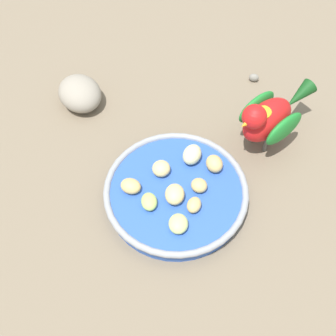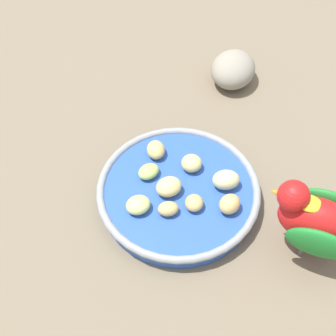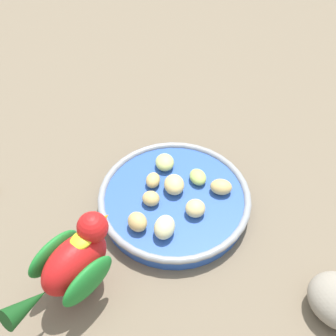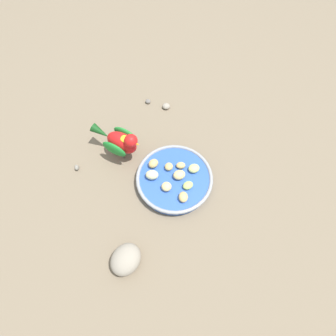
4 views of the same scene
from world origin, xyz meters
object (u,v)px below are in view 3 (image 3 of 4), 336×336
apple_piece_1 (221,187)px  apple_piece_2 (165,162)px  parrot (72,263)px  apple_piece_3 (151,199)px  apple_piece_0 (174,185)px  feeding_bowl (174,201)px  apple_piece_7 (165,227)px  apple_piece_8 (153,180)px  apple_piece_5 (195,208)px  apple_piece_4 (198,177)px  apple_piece_6 (135,221)px

apple_piece_1 → apple_piece_2: 0.10m
apple_piece_1 → parrot: 0.24m
apple_piece_3 → apple_piece_0: bearing=-113.2°
feeding_bowl → apple_piece_7: bearing=108.3°
apple_piece_8 → feeding_bowl: bearing=172.7°
apple_piece_1 → apple_piece_7: (0.03, 0.11, 0.00)m
apple_piece_5 → feeding_bowl: bearing=-13.9°
feeding_bowl → apple_piece_2: (0.04, -0.04, 0.02)m
feeding_bowl → apple_piece_1: apple_piece_1 is taller
apple_piece_2 → apple_piece_5: (-0.08, 0.05, 0.00)m
apple_piece_7 → apple_piece_8: apple_piece_7 is taller
apple_piece_4 → parrot: size_ratio=0.18×
apple_piece_6 → apple_piece_8: 0.08m
apple_piece_7 → apple_piece_5: bearing=-110.7°
apple_piece_2 → apple_piece_7: size_ratio=0.89×
feeding_bowl → apple_piece_3: (0.02, 0.03, 0.02)m
apple_piece_4 → apple_piece_7: 0.11m
apple_piece_8 → apple_piece_1: bearing=-156.9°
apple_piece_1 → parrot: (0.09, 0.23, 0.03)m
apple_piece_3 → apple_piece_7: apple_piece_7 is taller
apple_piece_2 → apple_piece_8: (-0.00, 0.04, -0.00)m
feeding_bowl → apple_piece_0: 0.02m
apple_piece_0 → apple_piece_5: 0.05m
apple_piece_5 → apple_piece_7: (0.02, 0.05, 0.00)m
apple_piece_0 → apple_piece_8: 0.03m
feeding_bowl → apple_piece_1: 0.07m
feeding_bowl → apple_piece_5: (-0.04, 0.01, 0.02)m
feeding_bowl → apple_piece_3: bearing=47.6°
apple_piece_0 → apple_piece_4: size_ratio=1.14×
apple_piece_4 → apple_piece_7: (-0.01, 0.11, 0.00)m
apple_piece_8 → apple_piece_3: bearing=117.5°
apple_piece_3 → apple_piece_4: 0.08m
apple_piece_0 → apple_piece_1: bearing=-151.4°
parrot → apple_piece_5: bearing=-15.9°
feeding_bowl → parrot: bearing=78.6°
feeding_bowl → apple_piece_2: bearing=-45.7°
apple_piece_0 → apple_piece_8: size_ratio=1.30×
apple_piece_7 → apple_piece_8: 0.09m
apple_piece_7 → parrot: parrot is taller
apple_piece_0 → apple_piece_7: apple_piece_7 is taller
apple_piece_5 → apple_piece_4: bearing=-64.9°
feeding_bowl → apple_piece_2: size_ratio=6.83×
feeding_bowl → apple_piece_1: (-0.05, -0.04, 0.02)m
apple_piece_2 → apple_piece_8: apple_piece_2 is taller
apple_piece_3 → apple_piece_7: 0.06m
apple_piece_3 → apple_piece_6: bearing=94.8°
apple_piece_7 → apple_piece_8: size_ratio=1.36×
apple_piece_1 → apple_piece_8: (0.09, 0.04, -0.00)m
apple_piece_0 → apple_piece_2: (0.04, -0.03, -0.00)m
apple_piece_5 → apple_piece_8: size_ratio=1.06×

